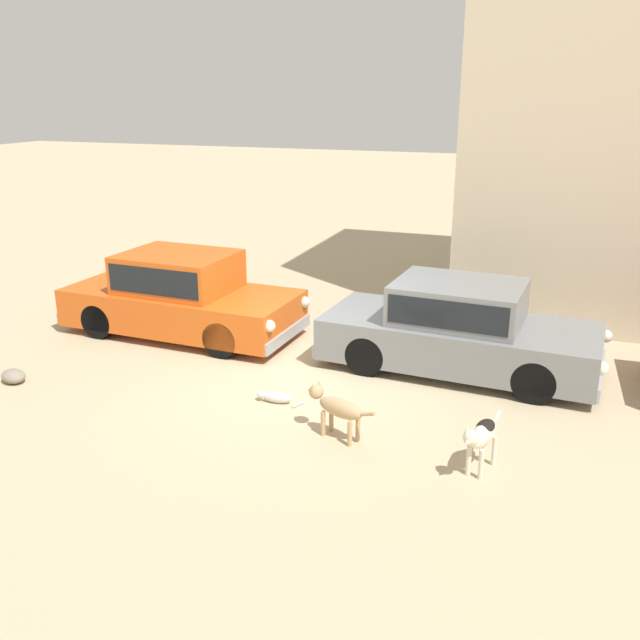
# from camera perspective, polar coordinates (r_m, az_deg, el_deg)

# --- Properties ---
(ground_plane) EXTENTS (80.00, 80.00, 0.00)m
(ground_plane) POSITION_cam_1_polar(r_m,az_deg,el_deg) (10.68, -1.59, -4.76)
(ground_plane) COLOR tan
(parked_sedan_nearest) EXTENTS (4.37, 1.93, 1.48)m
(parked_sedan_nearest) POSITION_cam_1_polar(r_m,az_deg,el_deg) (12.62, -11.38, 2.07)
(parked_sedan_nearest) COLOR #D15619
(parked_sedan_nearest) RESTS_ON ground_plane
(parked_sedan_second) EXTENTS (4.42, 2.01, 1.42)m
(parked_sedan_second) POSITION_cam_1_polar(r_m,az_deg,el_deg) (10.96, 11.36, -0.60)
(parked_sedan_second) COLOR slate
(parked_sedan_second) RESTS_ON ground_plane
(stray_dog_spotted) EXTENTS (1.04, 0.46, 0.66)m
(stray_dog_spotted) POSITION_cam_1_polar(r_m,az_deg,el_deg) (8.77, 1.34, -7.16)
(stray_dog_spotted) COLOR tan
(stray_dog_spotted) RESTS_ON ground_plane
(stray_dog_tan) EXTENTS (0.36, 0.96, 0.69)m
(stray_dog_tan) POSITION_cam_1_polar(r_m,az_deg,el_deg) (8.20, 13.20, -9.23)
(stray_dog_tan) COLOR beige
(stray_dog_tan) RESTS_ON ground_plane
(stray_cat) EXTENTS (0.67, 0.22, 0.17)m
(stray_cat) POSITION_cam_1_polar(r_m,az_deg,el_deg) (9.84, -3.67, -6.37)
(stray_cat) COLOR beige
(stray_cat) RESTS_ON ground_plane
(rubble_pile) EXTENTS (0.53, 0.46, 0.20)m
(rubble_pile) POSITION_cam_1_polar(r_m,az_deg,el_deg) (11.45, -23.95, -4.24)
(rubble_pile) COLOR gray
(rubble_pile) RESTS_ON ground_plane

